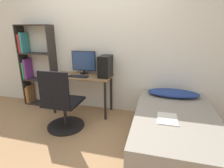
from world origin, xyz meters
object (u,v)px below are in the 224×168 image
bed (174,130)px  pc_tower (105,66)px  office_chair (62,108)px  monitor (84,62)px  bookshelf (34,67)px  keyboard (78,76)px

bed → pc_tower: pc_tower is taller
office_chair → monitor: (0.03, 0.82, 0.59)m
bookshelf → bed: bearing=-15.9°
office_chair → keyboard: (0.03, 0.57, 0.37)m
bookshelf → monitor: bearing=1.7°
keyboard → bed: bearing=-18.8°
office_chair → monitor: size_ratio=2.08×
bed → monitor: bearing=153.6°
monitor → keyboard: size_ratio=1.33×
bed → keyboard: bearing=161.2°
keyboard → pc_tower: 0.52m
office_chair → pc_tower: bearing=55.5°
office_chair → keyboard: office_chair is taller
bookshelf → office_chair: bookshelf is taller
office_chair → keyboard: bearing=87.0°
bed → pc_tower: (-1.18, 0.72, 0.68)m
office_chair → pc_tower: size_ratio=2.62×
office_chair → bookshelf: bearing=143.5°
pc_tower → office_chair: bearing=-124.5°
office_chair → monitor: bearing=87.6°
bed → keyboard: 1.81m
bookshelf → bed: size_ratio=0.89×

